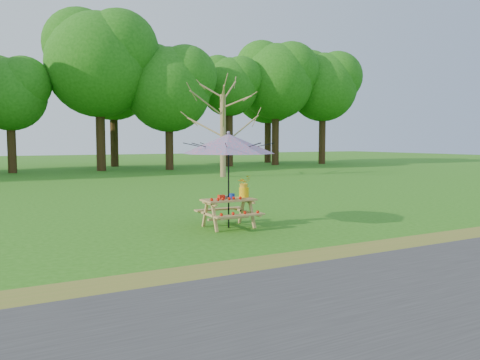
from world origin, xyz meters
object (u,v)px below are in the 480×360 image
patio_umbrella (228,144)px  bare_tree (223,60)px  flower_bucket (244,186)px  picnic_table (229,214)px

patio_umbrella → bare_tree: bearing=64.6°
patio_umbrella → flower_bucket: bearing=15.3°
picnic_table → patio_umbrella: 1.62m
bare_tree → flower_bucket: bare_tree is taller
picnic_table → flower_bucket: 0.80m
bare_tree → flower_bucket: bearing=-114.0°
patio_umbrella → flower_bucket: 1.11m
picnic_table → bare_tree: bearing=64.6°
bare_tree → flower_bucket: (-6.06, -13.62, -5.44)m
picnic_table → flower_bucket: flower_bucket is taller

